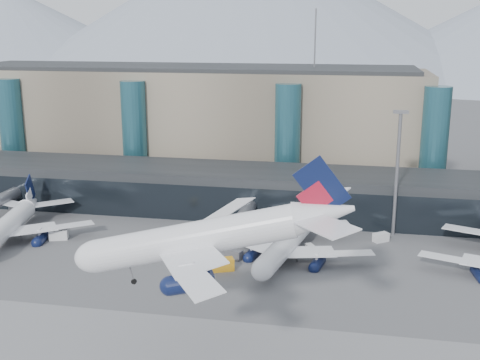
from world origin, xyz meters
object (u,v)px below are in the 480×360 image
veh_h (223,264)px  veh_c (234,254)px  veh_g (310,248)px  veh_a (59,234)px  veh_d (381,237)px  veh_b (162,235)px  hero_jet (220,227)px  lightmast_mid (397,166)px  jet_parked_mid (290,235)px  jet_parked_left (12,216)px

veh_h → veh_c: bearing=57.5°
veh_g → veh_c: bearing=-92.3°
veh_a → veh_d: (63.44, 10.89, -0.12)m
veh_b → veh_c: (16.32, -7.92, 0.19)m
veh_d → veh_h: size_ratio=0.79×
hero_jet → veh_b: hero_jet is taller
veh_a → veh_c: (36.61, -3.67, -0.13)m
veh_a → veh_h: size_ratio=0.92×
lightmast_mid → veh_c: lightmast_mid is taller
jet_parked_mid → veh_g: size_ratio=15.29×
jet_parked_mid → veh_c: bearing=120.4°
hero_jet → veh_h: 33.53m
veh_a → veh_d: size_ratio=1.16×
jet_parked_left → veh_a: bearing=-101.2°
lightmast_mid → veh_h: lightmast_mid is taller
veh_c → jet_parked_left: bearing=-164.9°
hero_jet → veh_c: hero_jet is taller
jet_parked_left → veh_b: bearing=-93.6°
jet_parked_mid → veh_b: jet_parked_mid is taller
jet_parked_mid → veh_d: bearing=-46.1°
veh_c → jet_parked_mid: bearing=39.1°
lightmast_mid → veh_g: 24.53m
lightmast_mid → veh_h: (-30.31, -24.75, -13.35)m
hero_jet → jet_parked_left: size_ratio=1.06×
lightmast_mid → jet_parked_mid: lightmast_mid is taller
jet_parked_mid → veh_b: size_ratio=13.98×
veh_c → veh_h: (-0.89, -5.57, 0.20)m
jet_parked_left → veh_b: 30.72m
hero_jet → veh_b: size_ratio=15.57×
veh_c → veh_h: bearing=-79.5°
veh_g → veh_h: 18.87m
jet_parked_left → veh_a: (9.92, 0.11, -3.24)m
jet_parked_left → jet_parked_mid: jet_parked_left is taller
lightmast_mid → veh_g: lightmast_mid is taller
lightmast_mid → veh_d: bearing=-119.3°
veh_b → veh_c: size_ratio=0.76×
hero_jet → veh_h: hero_jet is taller
veh_c → veh_b: bearing=173.7°
hero_jet → veh_b: 50.14m
veh_b → lightmast_mid: bearing=-68.9°
jet_parked_mid → veh_g: bearing=-37.4°
veh_d → jet_parked_mid: bearing=175.6°
veh_d → veh_h: veh_h is taller
hero_jet → veh_a: hero_jet is taller
veh_a → lightmast_mid: bearing=-5.6°
hero_jet → veh_a: bearing=133.4°
veh_a → veh_b: veh_a is taller
veh_d → veh_h: bearing=178.5°
lightmast_mid → jet_parked_mid: size_ratio=0.77×
hero_jet → veh_h: size_ratio=9.52×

